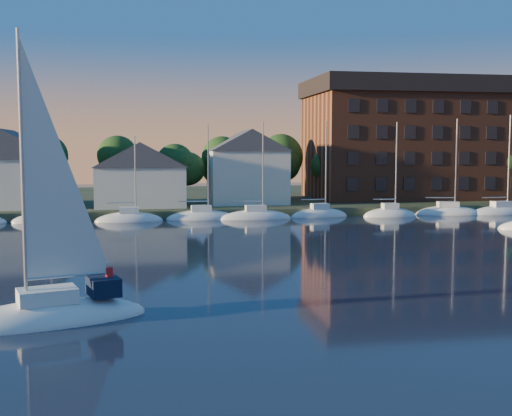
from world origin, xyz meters
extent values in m
plane|color=black|center=(0.00, 0.00, 0.00)|extent=(260.00, 260.00, 0.00)
cube|color=#313A22|center=(0.00, 75.00, 0.00)|extent=(160.00, 50.00, 2.00)
cube|color=brown|center=(0.00, 52.00, 0.00)|extent=(120.00, 3.00, 1.00)
cube|color=beige|center=(-22.00, 58.00, 4.00)|extent=(13.00, 9.00, 6.00)
cube|color=beige|center=(-6.00, 57.00, 3.50)|extent=(11.00, 8.00, 5.00)
cube|color=beige|center=(8.00, 59.00, 4.50)|extent=(10.00, 8.00, 7.00)
cube|color=brown|center=(34.00, 65.00, 8.50)|extent=(30.00, 16.00, 15.00)
cube|color=black|center=(34.00, 65.00, 17.20)|extent=(31.00, 17.00, 2.40)
cylinder|color=#372819|center=(-18.00, 63.00, 2.75)|extent=(0.50, 0.50, 3.50)
sphere|color=#173915|center=(-18.00, 63.00, 7.20)|extent=(5.40, 5.40, 5.40)
cylinder|color=#372819|center=(-10.00, 63.00, 2.75)|extent=(0.50, 0.50, 3.50)
sphere|color=#173915|center=(-10.00, 63.00, 7.20)|extent=(5.40, 5.40, 5.40)
cylinder|color=#372819|center=(-2.00, 63.00, 2.75)|extent=(0.50, 0.50, 3.50)
sphere|color=#173915|center=(-2.00, 63.00, 7.20)|extent=(5.40, 5.40, 5.40)
cylinder|color=#372819|center=(6.00, 63.00, 2.75)|extent=(0.50, 0.50, 3.50)
sphere|color=#173915|center=(6.00, 63.00, 7.20)|extent=(5.40, 5.40, 5.40)
cylinder|color=#372819|center=(14.00, 63.00, 2.75)|extent=(0.50, 0.50, 3.50)
sphere|color=#173915|center=(14.00, 63.00, 7.20)|extent=(5.40, 5.40, 5.40)
cylinder|color=#372819|center=(22.00, 63.00, 2.75)|extent=(0.50, 0.50, 3.50)
sphere|color=#173915|center=(22.00, 63.00, 7.20)|extent=(5.40, 5.40, 5.40)
cylinder|color=#372819|center=(30.00, 63.00, 2.75)|extent=(0.50, 0.50, 3.50)
sphere|color=#173915|center=(30.00, 63.00, 7.20)|extent=(5.40, 5.40, 5.40)
cylinder|color=#372819|center=(38.00, 63.00, 2.75)|extent=(0.50, 0.50, 3.50)
sphere|color=#173915|center=(38.00, 63.00, 7.20)|extent=(5.40, 5.40, 5.40)
cylinder|color=#372819|center=(46.00, 63.00, 2.75)|extent=(0.50, 0.50, 3.50)
sphere|color=#173915|center=(46.00, 63.00, 7.20)|extent=(5.40, 5.40, 5.40)
ellipsoid|color=white|center=(-16.00, 49.00, 0.00)|extent=(7.50, 2.40, 2.20)
cube|color=white|center=(-16.00, 49.00, 1.30)|extent=(2.10, 1.32, 0.70)
cylinder|color=#A5A8AD|center=(-15.25, 49.00, 5.95)|extent=(0.16, 0.16, 10.00)
cylinder|color=#A5A8AD|center=(-16.82, 49.00, 2.15)|extent=(3.15, 0.12, 0.12)
ellipsoid|color=white|center=(-8.00, 49.00, 0.00)|extent=(7.50, 2.40, 2.20)
cube|color=white|center=(-8.00, 49.00, 1.30)|extent=(2.10, 1.32, 0.70)
cylinder|color=#A5A8AD|center=(-7.25, 49.00, 5.95)|extent=(0.16, 0.16, 10.00)
cylinder|color=#A5A8AD|center=(-8.82, 49.00, 2.15)|extent=(3.15, 0.12, 0.12)
ellipsoid|color=white|center=(0.00, 49.00, 0.00)|extent=(7.50, 2.40, 2.20)
cube|color=white|center=(0.00, 49.00, 1.30)|extent=(2.10, 1.32, 0.70)
cylinder|color=#A5A8AD|center=(0.75, 49.00, 5.95)|extent=(0.16, 0.16, 10.00)
cylinder|color=#A5A8AD|center=(-0.82, 49.00, 2.15)|extent=(3.15, 0.12, 0.12)
ellipsoid|color=white|center=(8.00, 49.00, 0.00)|extent=(7.50, 2.40, 2.20)
cube|color=white|center=(8.00, 49.00, 1.30)|extent=(2.10, 1.32, 0.70)
cylinder|color=#A5A8AD|center=(8.75, 49.00, 5.95)|extent=(0.16, 0.16, 10.00)
cylinder|color=#A5A8AD|center=(7.17, 49.00, 2.15)|extent=(3.15, 0.12, 0.12)
ellipsoid|color=white|center=(16.00, 49.00, 0.00)|extent=(7.50, 2.40, 2.20)
cube|color=white|center=(16.00, 49.00, 1.30)|extent=(2.10, 1.32, 0.70)
cylinder|color=#A5A8AD|center=(16.75, 49.00, 5.95)|extent=(0.16, 0.16, 10.00)
cylinder|color=#A5A8AD|center=(15.18, 49.00, 2.15)|extent=(3.15, 0.12, 0.12)
ellipsoid|color=white|center=(24.00, 49.00, 0.00)|extent=(7.50, 2.40, 2.20)
cube|color=white|center=(24.00, 49.00, 1.30)|extent=(2.10, 1.32, 0.70)
cylinder|color=#A5A8AD|center=(24.75, 49.00, 5.95)|extent=(0.16, 0.16, 10.00)
cylinder|color=#A5A8AD|center=(23.18, 49.00, 2.15)|extent=(3.15, 0.12, 0.12)
ellipsoid|color=white|center=(32.00, 49.00, 0.00)|extent=(7.50, 2.40, 2.20)
cube|color=white|center=(32.00, 49.00, 1.30)|extent=(2.10, 1.32, 0.70)
cylinder|color=#A5A8AD|center=(32.75, 49.00, 5.95)|extent=(0.16, 0.16, 10.00)
cylinder|color=#A5A8AD|center=(31.18, 49.00, 2.15)|extent=(3.15, 0.12, 0.12)
ellipsoid|color=white|center=(40.00, 49.00, 0.00)|extent=(7.50, 2.40, 2.20)
cube|color=white|center=(40.00, 49.00, 1.30)|extent=(2.10, 1.32, 0.70)
cylinder|color=#A5A8AD|center=(39.17, 49.00, 2.15)|extent=(3.15, 0.12, 0.12)
ellipsoid|color=white|center=(-10.43, 6.04, 0.00)|extent=(10.02, 5.67, 2.20)
cube|color=white|center=(-10.43, 6.04, 1.30)|extent=(3.04, 2.38, 0.70)
cylinder|color=#A5A8AD|center=(-11.35, 5.77, 7.31)|extent=(0.16, 0.16, 12.72)
cylinder|color=#A5A8AD|center=(-9.43, 6.34, 2.15)|extent=(3.87, 1.26, 0.12)
cube|color=black|center=(-7.87, 6.80, 1.50)|extent=(1.87, 2.17, 0.90)
camera|label=1|loc=(-5.99, -25.12, 8.22)|focal=45.00mm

